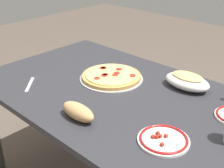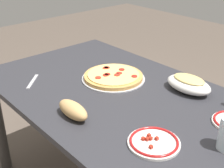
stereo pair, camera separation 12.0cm
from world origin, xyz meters
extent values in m
cube|color=#2D2D33|center=(0.00, 0.00, 0.69)|extent=(1.39, 0.90, 0.03)
cylinder|color=#33302D|center=(0.64, -0.39, 0.34)|extent=(0.07, 0.07, 0.68)
cylinder|color=#B7B7BC|center=(0.09, -0.09, 0.71)|extent=(0.34, 0.34, 0.01)
cylinder|color=tan|center=(0.09, -0.09, 0.72)|extent=(0.32, 0.32, 0.02)
cylinder|color=#EACC75|center=(0.09, -0.09, 0.74)|extent=(0.28, 0.28, 0.01)
cylinder|color=#B22D1E|center=(0.10, 0.01, 0.74)|extent=(0.03, 0.03, 0.00)
cylinder|color=#B22D1E|center=(0.18, -0.11, 0.74)|extent=(0.03, 0.03, 0.00)
cylinder|color=maroon|center=(0.10, -0.16, 0.74)|extent=(0.03, 0.03, 0.00)
cylinder|color=maroon|center=(0.10, -0.06, 0.74)|extent=(0.03, 0.03, 0.00)
cylinder|color=maroon|center=(-0.01, -0.15, 0.74)|extent=(0.03, 0.03, 0.00)
cylinder|color=maroon|center=(0.10, -0.04, 0.74)|extent=(0.03, 0.03, 0.00)
cylinder|color=#B22D1E|center=(0.07, -0.11, 0.74)|extent=(0.03, 0.03, 0.00)
cylinder|color=#B22D1E|center=(0.06, -0.09, 0.74)|extent=(0.03, 0.03, 0.00)
cylinder|color=maroon|center=(0.17, -0.12, 0.74)|extent=(0.03, 0.03, 0.00)
ellipsoid|color=white|center=(-0.27, -0.28, 0.74)|extent=(0.24, 0.15, 0.07)
ellipsoid|color=#AD2819|center=(-0.27, -0.28, 0.76)|extent=(0.20, 0.12, 0.03)
ellipsoid|color=#EACC75|center=(-0.27, -0.28, 0.77)|extent=(0.17, 0.10, 0.02)
cylinder|color=white|center=(-0.44, 0.18, 0.71)|extent=(0.20, 0.20, 0.01)
torus|color=red|center=(-0.44, 0.18, 0.72)|extent=(0.19, 0.19, 0.01)
cube|color=#AD2819|center=(-0.42, 0.19, 0.72)|extent=(0.01, 0.01, 0.01)
cube|color=#AD2819|center=(-0.41, 0.20, 0.72)|extent=(0.01, 0.01, 0.01)
cube|color=#AD2819|center=(-0.44, 0.16, 0.72)|extent=(0.01, 0.01, 0.01)
cube|color=#AD2819|center=(-0.42, 0.18, 0.72)|extent=(0.01, 0.01, 0.01)
cube|color=#AD2819|center=(-0.46, 0.22, 0.72)|extent=(0.01, 0.01, 0.01)
cube|color=#AD2819|center=(-0.41, 0.17, 0.72)|extent=(0.01, 0.01, 0.01)
ellipsoid|color=tan|center=(-0.08, 0.30, 0.74)|extent=(0.18, 0.08, 0.07)
cube|color=#B7B7BC|center=(0.35, 0.26, 0.71)|extent=(0.13, 0.13, 0.00)
camera|label=1|loc=(-0.95, 1.00, 1.42)|focal=48.70mm
camera|label=2|loc=(-1.03, 0.91, 1.42)|focal=48.70mm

